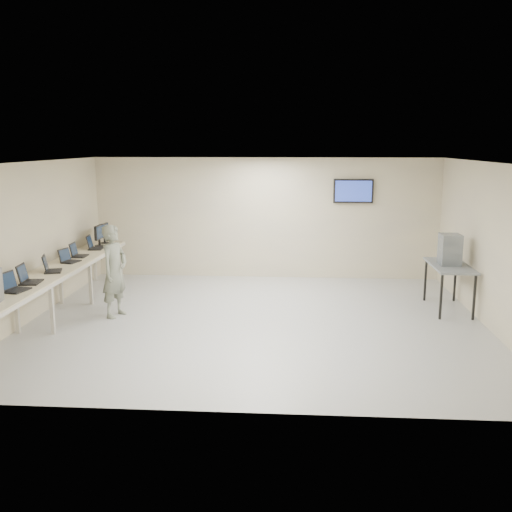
{
  "coord_description": "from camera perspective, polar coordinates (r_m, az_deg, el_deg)",
  "views": [
    {
      "loc": [
        0.68,
        -9.69,
        3.1
      ],
      "look_at": [
        0.0,
        0.2,
        1.15
      ],
      "focal_mm": 40.0,
      "sensor_mm": 36.0,
      "label": 1
    }
  ],
  "objects": [
    {
      "name": "monitor_near",
      "position": [
        12.95,
        -15.42,
        2.2
      ],
      "size": [
        0.21,
        0.47,
        0.46
      ],
      "color": "black",
      "rests_on": "workbench"
    },
    {
      "name": "room",
      "position": [
        9.91,
        0.13,
        1.32
      ],
      "size": [
        8.01,
        7.01,
        2.81
      ],
      "color": "#B6B6B6",
      "rests_on": "ground"
    },
    {
      "name": "storage_bins",
      "position": [
        11.24,
        18.82,
        0.62
      ],
      "size": [
        0.37,
        0.41,
        0.58
      ],
      "color": "gray",
      "rests_on": "side_table"
    },
    {
      "name": "soldier",
      "position": [
        10.62,
        -13.97,
        -1.47
      ],
      "size": [
        0.57,
        0.71,
        1.69
      ],
      "primitive_type": "imported",
      "rotation": [
        0.0,
        0.0,
        1.27
      ],
      "color": "#5A654A",
      "rests_on": "ground"
    },
    {
      "name": "laptop_4",
      "position": [
        11.86,
        -17.44,
        0.28
      ],
      "size": [
        0.3,
        0.36,
        0.28
      ],
      "rotation": [
        0.0,
        0.0,
        0.03
      ],
      "color": "black",
      "rests_on": "workbench"
    },
    {
      "name": "laptop_5",
      "position": [
        12.63,
        -15.95,
        1.01
      ],
      "size": [
        0.35,
        0.41,
        0.29
      ],
      "rotation": [
        0.0,
        0.0,
        0.12
      ],
      "color": "black",
      "rests_on": "workbench"
    },
    {
      "name": "side_table",
      "position": [
        11.31,
        18.81,
        -1.18
      ],
      "size": [
        0.68,
        1.46,
        0.88
      ],
      "color": "slate",
      "rests_on": "ground"
    },
    {
      "name": "laptop_1",
      "position": [
        9.89,
        -21.89,
        -2.07
      ],
      "size": [
        0.36,
        0.42,
        0.31
      ],
      "rotation": [
        0.0,
        0.0,
        0.11
      ],
      "color": "black",
      "rests_on": "workbench"
    },
    {
      "name": "workbench",
      "position": [
        10.83,
        -19.39,
        -1.63
      ],
      "size": [
        0.76,
        6.0,
        0.9
      ],
      "color": "beige",
      "rests_on": "ground"
    },
    {
      "name": "laptop_0",
      "position": [
        9.44,
        -23.16,
        -2.79
      ],
      "size": [
        0.38,
        0.42,
        0.3
      ],
      "rotation": [
        0.0,
        0.0,
        -0.19
      ],
      "color": "black",
      "rests_on": "workbench"
    },
    {
      "name": "laptop_2",
      "position": [
        10.62,
        -19.93,
        -1.09
      ],
      "size": [
        0.41,
        0.44,
        0.29
      ],
      "rotation": [
        0.0,
        0.0,
        0.31
      ],
      "color": "black",
      "rests_on": "workbench"
    },
    {
      "name": "laptop_3",
      "position": [
        11.35,
        -18.27,
        -0.26
      ],
      "size": [
        0.35,
        0.39,
        0.26
      ],
      "rotation": [
        0.0,
        0.0,
        -0.25
      ],
      "color": "black",
      "rests_on": "workbench"
    },
    {
      "name": "monitor_far",
      "position": [
        13.27,
        -14.93,
        2.39
      ],
      "size": [
        0.2,
        0.45,
        0.44
      ],
      "color": "black",
      "rests_on": "workbench"
    }
  ]
}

